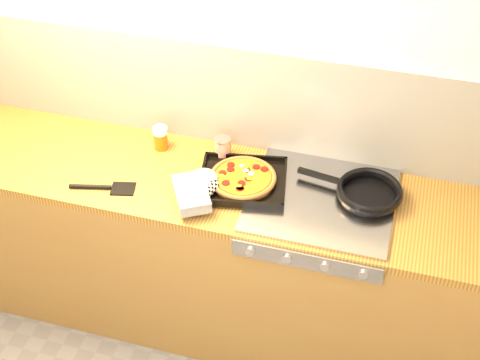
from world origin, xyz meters
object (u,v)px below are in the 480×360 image
(pizza_on_tray, at_px, (229,182))
(frying_pan, at_px, (368,192))
(tomato_can, at_px, (223,148))
(juice_glass, at_px, (161,138))

(pizza_on_tray, distance_m, frying_pan, 0.59)
(tomato_can, bearing_deg, pizza_on_tray, -66.43)
(juice_glass, bearing_deg, pizza_on_tray, -26.86)
(pizza_on_tray, height_order, frying_pan, pizza_on_tray)
(tomato_can, bearing_deg, frying_pan, -8.77)
(tomato_can, height_order, juice_glass, juice_glass)
(pizza_on_tray, height_order, juice_glass, juice_glass)
(frying_pan, bearing_deg, tomato_can, 171.23)
(pizza_on_tray, bearing_deg, frying_pan, 9.63)
(frying_pan, xyz_separation_m, juice_glass, (-0.96, 0.10, 0.02))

